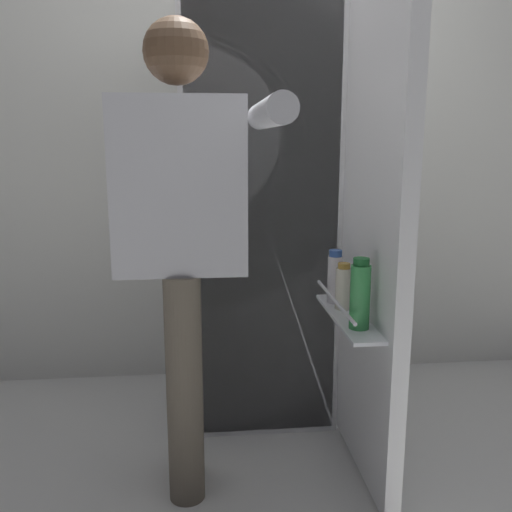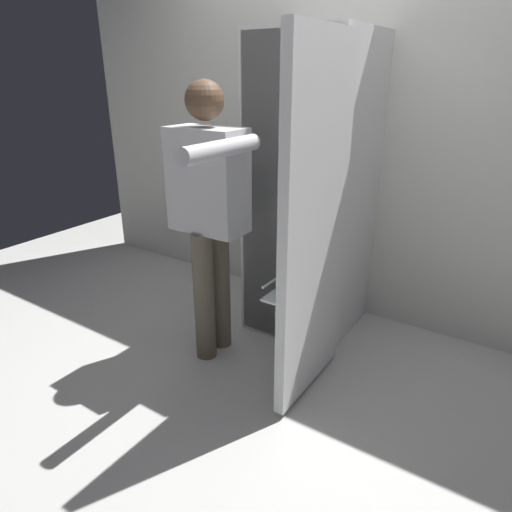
{
  "view_description": "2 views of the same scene",
  "coord_description": "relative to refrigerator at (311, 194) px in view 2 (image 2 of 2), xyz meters",
  "views": [
    {
      "loc": [
        -0.24,
        -1.83,
        1.2
      ],
      "look_at": [
        -0.06,
        -0.07,
        0.83
      ],
      "focal_mm": 38.68,
      "sensor_mm": 36.0,
      "label": 1
    },
    {
      "loc": [
        1.23,
        -1.91,
        1.59
      ],
      "look_at": [
        0.01,
        -0.06,
        0.69
      ],
      "focal_mm": 31.86,
      "sensor_mm": 36.0,
      "label": 2
    }
  ],
  "objects": [
    {
      "name": "refrigerator",
      "position": [
        0.0,
        0.0,
        0.0
      ],
      "size": [
        0.68,
        1.27,
        1.82
      ],
      "color": "white",
      "rests_on": "ground_plane"
    },
    {
      "name": "kitchen_wall",
      "position": [
        -0.02,
        0.43,
        0.32
      ],
      "size": [
        4.4,
        0.1,
        2.45
      ],
      "primitive_type": "cube",
      "color": "silver",
      "rests_on": "ground_plane"
    },
    {
      "name": "person",
      "position": [
        -0.32,
        -0.58,
        0.02
      ],
      "size": [
        0.51,
        0.72,
        1.56
      ],
      "color": "#665B4C",
      "rests_on": "ground_plane"
    },
    {
      "name": "ground_plane",
      "position": [
        -0.02,
        -0.53,
        -0.91
      ],
      "size": [
        6.16,
        6.16,
        0.0
      ],
      "primitive_type": "plane",
      "color": "silver"
    }
  ]
}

